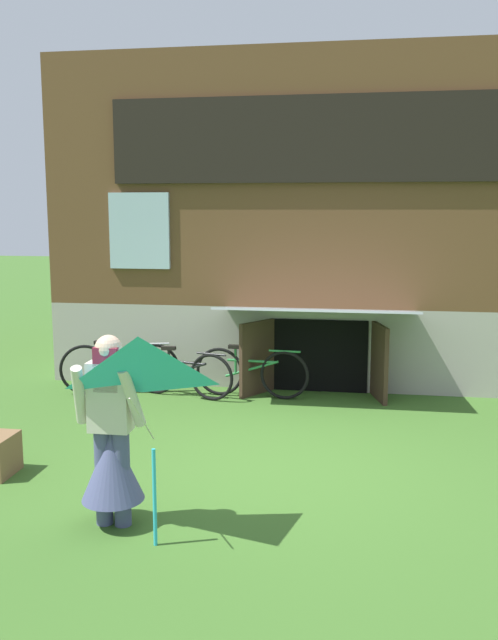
{
  "coord_description": "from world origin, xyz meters",
  "views": [
    {
      "loc": [
        0.83,
        -6.75,
        2.6
      ],
      "look_at": [
        -0.35,
        0.57,
        1.41
      ],
      "focal_mm": 38.67,
      "sensor_mm": 36.0,
      "label": 1
    }
  ],
  "objects_px": {
    "person": "(111,447)",
    "bicycle_black": "(183,373)",
    "bicycle_green": "(251,372)",
    "bicycle_silver": "(119,368)",
    "kite": "(140,392)"
  },
  "relations": [
    {
      "from": "bicycle_green",
      "to": "bicycle_black",
      "type": "bearing_deg",
      "value": -167.42
    },
    {
      "from": "kite",
      "to": "bicycle_green",
      "type": "distance_m",
      "value": 4.71
    },
    {
      "from": "bicycle_silver",
      "to": "bicycle_black",
      "type": "bearing_deg",
      "value": -17.79
    },
    {
      "from": "person",
      "to": "kite",
      "type": "bearing_deg",
      "value": -65.52
    },
    {
      "from": "person",
      "to": "bicycle_black",
      "type": "height_order",
      "value": "person"
    },
    {
      "from": "person",
      "to": "kite",
      "type": "height_order",
      "value": "person"
    },
    {
      "from": "person",
      "to": "kite",
      "type": "distance_m",
      "value": 0.92
    },
    {
      "from": "person",
      "to": "bicycle_silver",
      "type": "height_order",
      "value": "person"
    },
    {
      "from": "bicycle_green",
      "to": "bicycle_silver",
      "type": "height_order",
      "value": "bicycle_silver"
    },
    {
      "from": "bicycle_black",
      "to": "bicycle_silver",
      "type": "relative_size",
      "value": 0.92
    },
    {
      "from": "bicycle_green",
      "to": "bicycle_black",
      "type": "distance_m",
      "value": 0.96
    },
    {
      "from": "person",
      "to": "bicycle_green",
      "type": "xyz_separation_m",
      "value": [
        0.52,
        4.09,
        -0.32
      ]
    },
    {
      "from": "kite",
      "to": "person",
      "type": "bearing_deg",
      "value": 129.03
    },
    {
      "from": "bicycle_black",
      "to": "bicycle_silver",
      "type": "height_order",
      "value": "bicycle_silver"
    },
    {
      "from": "bicycle_black",
      "to": "bicycle_silver",
      "type": "bearing_deg",
      "value": -168.49
    }
  ]
}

